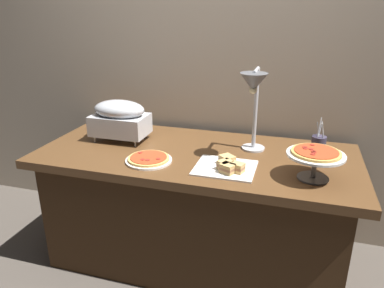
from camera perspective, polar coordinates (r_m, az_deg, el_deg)
The scene contains 10 objects.
ground_plane at distance 2.56m, azimuth 0.56°, elevation -17.28°, with size 8.00×8.00×0.00m, color #4C443D.
back_wall at distance 2.53m, azimuth 3.88°, elevation 12.13°, with size 4.40×0.04×2.40m, color tan.
buffet_table at distance 2.34m, azimuth 0.60°, elevation -9.83°, with size 1.90×0.84×0.76m.
chafing_dish at distance 2.38m, azimuth -11.32°, elevation 4.07°, with size 0.36×0.23×0.27m.
heat_lamp at distance 2.01m, azimuth 9.71°, elevation 8.22°, with size 0.15×0.32×0.50m.
pizza_plate_front at distance 2.06m, azimuth -6.84°, elevation -2.40°, with size 0.26×0.26×0.03m.
pizza_plate_center at distance 1.90m, azimuth 18.90°, elevation -1.84°, with size 0.29×0.29×0.16m.
sandwich_platter at distance 1.94m, azimuth 5.55°, elevation -3.54°, with size 0.32×0.28×0.06m.
sauce_cup_near at distance 2.20m, azimuth 16.46°, elevation -1.33°, with size 0.06×0.06×0.04m.
utensil_holder at distance 2.26m, azimuth 19.29°, elevation -0.10°, with size 0.08×0.08×0.22m.
Camera 1 is at (0.56, -1.94, 1.58)m, focal length 33.84 mm.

